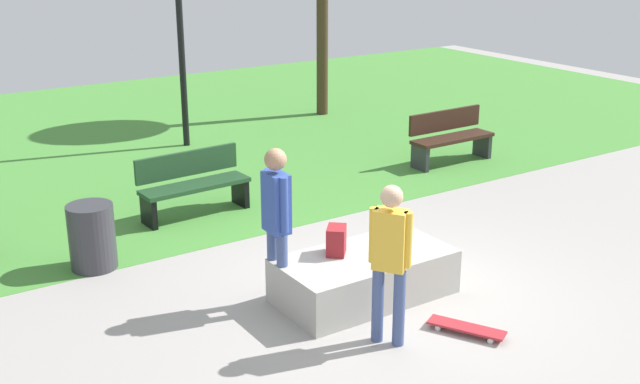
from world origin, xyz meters
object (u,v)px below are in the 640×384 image
at_px(skateboard_by_ledge, 466,328).
at_px(skater_watching, 277,215).
at_px(concrete_ledge, 364,276).
at_px(trash_bin, 92,237).
at_px(skater_performing_trick, 390,253).
at_px(lamp_post, 179,16).
at_px(park_bench_center_lawn, 450,136).
at_px(backpack_on_ledge, 336,240).
at_px(park_bench_far_right, 193,183).

bearing_deg(skateboard_by_ledge, skater_watching, 128.41).
bearing_deg(concrete_ledge, trash_bin, 132.79).
xyz_separation_m(concrete_ledge, skateboard_by_ledge, (0.37, -1.26, -0.19)).
relative_size(skater_performing_trick, lamp_post, 0.42).
relative_size(concrete_ledge, skater_performing_trick, 1.18).
distance_m(park_bench_center_lawn, lamp_post, 5.31).
distance_m(skater_watching, trash_bin, 2.59).
xyz_separation_m(concrete_ledge, backpack_on_ledge, (-0.25, 0.20, 0.42)).
xyz_separation_m(park_bench_far_right, lamp_post, (1.47, 3.51, 1.94)).
bearing_deg(park_bench_center_lawn, skateboard_by_ledge, -130.64).
height_order(skater_watching, park_bench_center_lawn, skater_watching).
height_order(park_bench_far_right, park_bench_center_lawn, same).
height_order(skater_performing_trick, park_bench_far_right, skater_performing_trick).
height_order(park_bench_far_right, lamp_post, lamp_post).
height_order(park_bench_center_lawn, lamp_post, lamp_post).
distance_m(skater_performing_trick, skateboard_by_ledge, 1.24).
relative_size(concrete_ledge, backpack_on_ledge, 6.13).
bearing_deg(lamp_post, skateboard_by_ledge, -94.33).
height_order(concrete_ledge, backpack_on_ledge, backpack_on_ledge).
bearing_deg(skateboard_by_ledge, park_bench_far_right, 100.00).
height_order(skater_performing_trick, skateboard_by_ledge, skater_performing_trick).
relative_size(skater_performing_trick, skater_watching, 0.93).
distance_m(concrete_ledge, skater_watching, 1.27).
bearing_deg(park_bench_center_lawn, concrete_ledge, -142.05).
bearing_deg(park_bench_far_right, skater_watching, -98.07).
distance_m(park_bench_center_lawn, trash_bin, 6.75).
relative_size(skateboard_by_ledge, park_bench_center_lawn, 0.50).
distance_m(backpack_on_ledge, skater_watching, 0.78).
height_order(concrete_ledge, skater_watching, skater_watching).
distance_m(park_bench_far_right, lamp_post, 4.27).
relative_size(skateboard_by_ledge, lamp_post, 0.20).
bearing_deg(park_bench_far_right, backpack_on_ledge, -86.24).
bearing_deg(park_bench_far_right, lamp_post, 67.34).
height_order(backpack_on_ledge, trash_bin, backpack_on_ledge).
bearing_deg(lamp_post, trash_bin, -125.76).
bearing_deg(skater_watching, skateboard_by_ledge, -51.59).
bearing_deg(park_bench_far_right, concrete_ledge, -82.42).
xyz_separation_m(concrete_ledge, park_bench_center_lawn, (4.40, 3.43, 0.22)).
relative_size(park_bench_far_right, park_bench_center_lawn, 1.01).
height_order(park_bench_center_lawn, trash_bin, park_bench_center_lawn).
distance_m(skater_performing_trick, trash_bin, 3.93).
xyz_separation_m(skater_watching, lamp_post, (1.91, 6.66, 1.36)).
bearing_deg(backpack_on_ledge, park_bench_far_right, -135.36).
bearing_deg(lamp_post, concrete_ledge, -98.12).
distance_m(skater_performing_trick, park_bench_center_lawn, 6.53).
distance_m(park_bench_far_right, park_bench_center_lawn, 4.87).
bearing_deg(concrete_ledge, skater_watching, 158.37).
xyz_separation_m(skateboard_by_ledge, trash_bin, (-2.65, 3.72, 0.34)).
bearing_deg(skater_watching, park_bench_far_right, 81.93).
bearing_deg(park_bench_center_lawn, skater_watching, -149.97).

